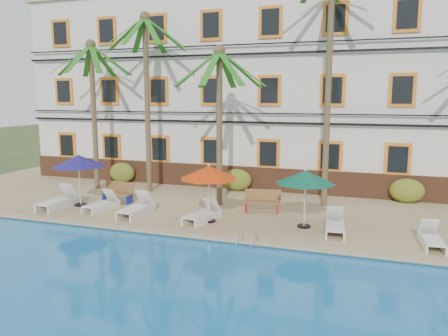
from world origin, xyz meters
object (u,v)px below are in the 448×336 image
(umbrella_blue, at_px, (79,161))
(umbrella_green, at_px, (305,178))
(lounger_f, at_px, (431,239))
(lounger_a, at_px, (59,201))
(lounger_b, at_px, (102,204))
(lounger_e, at_px, (335,225))
(palm_c, at_px, (219,103))
(bench_right, at_px, (262,201))
(pool_ladder, at_px, (247,243))
(palm_b, at_px, (147,80))
(umbrella_red, at_px, (209,173))
(bench_left, at_px, (118,192))
(lounger_d, at_px, (203,214))
(palm_d, at_px, (330,51))
(lounger_c, at_px, (137,208))
(palm_a, at_px, (93,94))

(umbrella_blue, bearing_deg, umbrella_green, -0.34)
(umbrella_blue, bearing_deg, lounger_f, -3.53)
(lounger_a, distance_m, lounger_b, 1.93)
(lounger_e, bearing_deg, lounger_a, -178.68)
(palm_c, xyz_separation_m, lounger_f, (8.18, -2.95, -4.19))
(lounger_b, relative_size, bench_right, 1.14)
(palm_c, distance_m, pool_ladder, 6.86)
(palm_b, bearing_deg, pool_ladder, -41.48)
(umbrella_red, bearing_deg, pool_ladder, -43.39)
(umbrella_red, xyz_separation_m, pool_ladder, (2.06, -1.95, -1.89))
(umbrella_green, distance_m, bench_left, 8.70)
(umbrella_green, bearing_deg, umbrella_red, -172.57)
(palm_b, height_order, lounger_d, palm_b)
(umbrella_green, height_order, lounger_b, umbrella_green)
(palm_d, height_order, lounger_a, palm_d)
(lounger_f, distance_m, bench_left, 12.81)
(lounger_e, bearing_deg, lounger_c, -178.41)
(lounger_c, bearing_deg, lounger_e, 1.59)
(palm_d, xyz_separation_m, lounger_e, (0.77, -3.87, -6.29))
(bench_left, bearing_deg, lounger_b, -86.85)
(palm_b, relative_size, pool_ladder, 11.66)
(palm_c, xyz_separation_m, lounger_b, (-4.40, -2.42, -4.18))
(lounger_a, xyz_separation_m, bench_left, (1.82, 1.73, 0.16))
(palm_d, bearing_deg, lounger_d, -135.87)
(umbrella_red, xyz_separation_m, lounger_f, (7.69, -0.34, -1.64))
(lounger_f, bearing_deg, bench_left, 171.27)
(lounger_e, xyz_separation_m, bench_right, (-3.10, 1.90, 0.20))
(palm_d, distance_m, bench_right, 6.82)
(lounger_f, distance_m, pool_ladder, 5.86)
(palm_d, xyz_separation_m, lounger_b, (-8.78, -3.82, -6.30))
(lounger_c, xyz_separation_m, lounger_f, (10.76, -0.26, -0.04))
(umbrella_blue, bearing_deg, palm_b, 67.14)
(lounger_c, bearing_deg, palm_d, 30.45)
(palm_a, relative_size, lounger_a, 3.64)
(palm_d, relative_size, bench_left, 6.86)
(lounger_b, xyz_separation_m, lounger_d, (4.64, -0.19, 0.02))
(lounger_c, bearing_deg, pool_ladder, -20.00)
(palm_d, bearing_deg, bench_left, -164.83)
(pool_ladder, bearing_deg, lounger_c, 160.00)
(palm_a, distance_m, pool_ladder, 12.37)
(lounger_d, bearing_deg, palm_d, 44.13)
(lounger_c, bearing_deg, lounger_b, 171.72)
(umbrella_red, relative_size, bench_left, 1.44)
(palm_d, bearing_deg, lounger_b, -156.48)
(umbrella_green, bearing_deg, palm_c, 151.91)
(palm_d, distance_m, lounger_f, 8.55)
(palm_c, height_order, bench_right, palm_c)
(umbrella_blue, xyz_separation_m, lounger_c, (3.13, -0.60, -1.67))
(lounger_d, distance_m, lounger_e, 4.91)
(lounger_d, bearing_deg, lounger_b, 177.63)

